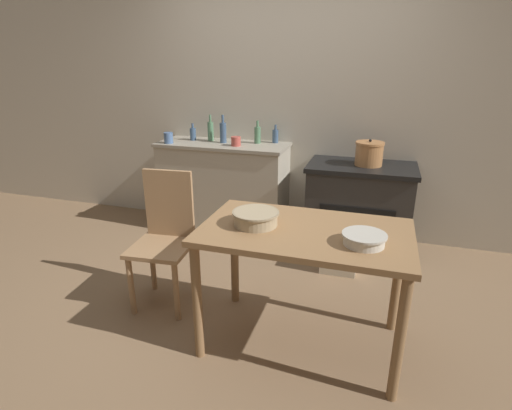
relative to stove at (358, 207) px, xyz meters
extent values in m
plane|color=#896B4C|center=(-0.76, -1.27, -0.40)|extent=(14.00, 14.00, 0.00)
cube|color=beige|center=(-0.76, 0.32, 0.87)|extent=(8.00, 0.07, 2.55)
cube|color=#B2A893|center=(-1.34, 0.03, 0.04)|extent=(1.26, 0.49, 0.88)
cube|color=gray|center=(-1.34, 0.03, 0.49)|extent=(1.29, 0.52, 0.03)
cube|color=#2D2B28|center=(0.00, 0.00, -0.02)|extent=(0.90, 0.56, 0.76)
cube|color=black|center=(0.00, 0.00, 0.38)|extent=(0.94, 0.60, 0.04)
cube|color=black|center=(0.00, -0.28, -0.07)|extent=(0.63, 0.01, 0.32)
cube|color=#997047|center=(-0.23, -1.50, 0.35)|extent=(1.20, 0.71, 0.03)
cylinder|color=olive|center=(-0.78, -1.80, -0.04)|extent=(0.06, 0.06, 0.73)
cylinder|color=olive|center=(0.32, -1.80, -0.04)|extent=(0.06, 0.06, 0.73)
cylinder|color=olive|center=(-0.78, -1.19, -0.04)|extent=(0.06, 0.06, 0.73)
cylinder|color=olive|center=(0.32, -1.19, -0.04)|extent=(0.06, 0.06, 0.73)
cube|color=#A87F56|center=(-1.25, -1.38, 0.05)|extent=(0.44, 0.44, 0.03)
cube|color=#A87F56|center=(-1.27, -1.19, 0.31)|extent=(0.36, 0.06, 0.49)
cylinder|color=#A87F56|center=(-1.40, -1.56, -0.19)|extent=(0.04, 0.04, 0.43)
cylinder|color=#A87F56|center=(-1.07, -1.53, -0.19)|extent=(0.04, 0.04, 0.43)
cylinder|color=#A87F56|center=(-1.43, -1.23, -0.19)|extent=(0.04, 0.04, 0.43)
cylinder|color=#A87F56|center=(-1.10, -1.20, -0.19)|extent=(0.04, 0.04, 0.43)
cube|color=beige|center=(-0.10, -0.52, -0.25)|extent=(0.29, 0.20, 0.31)
cylinder|color=#B77A47|center=(0.05, 0.00, 0.49)|extent=(0.24, 0.24, 0.19)
cylinder|color=#B77A47|center=(0.05, 0.00, 0.60)|extent=(0.25, 0.25, 0.02)
sphere|color=black|center=(0.05, 0.00, 0.62)|extent=(0.02, 0.02, 0.02)
cylinder|color=tan|center=(-0.51, -1.52, 0.41)|extent=(0.25, 0.25, 0.08)
cylinder|color=tan|center=(-0.51, -1.52, 0.44)|extent=(0.27, 0.27, 0.01)
cylinder|color=silver|center=(0.10, -1.60, 0.39)|extent=(0.21, 0.21, 0.06)
cylinder|color=beige|center=(0.10, -1.60, 0.42)|extent=(0.23, 0.23, 0.01)
cylinder|color=#517F5B|center=(-1.50, 0.11, 0.60)|extent=(0.06, 0.06, 0.19)
cylinder|color=#517F5B|center=(-1.50, 0.11, 0.73)|extent=(0.02, 0.02, 0.07)
cylinder|color=#3D5675|center=(-1.34, 0.06, 0.61)|extent=(0.06, 0.06, 0.19)
cylinder|color=#3D5675|center=(-1.34, 0.06, 0.74)|extent=(0.02, 0.02, 0.08)
cylinder|color=#3D5675|center=(-1.68, 0.08, 0.57)|extent=(0.06, 0.06, 0.12)
cylinder|color=#3D5675|center=(-1.68, 0.08, 0.65)|extent=(0.02, 0.02, 0.05)
cylinder|color=#517F5B|center=(-1.01, 0.13, 0.59)|extent=(0.06, 0.06, 0.16)
cylinder|color=#517F5B|center=(-1.01, 0.13, 0.70)|extent=(0.02, 0.02, 0.06)
cylinder|color=#3D5675|center=(-0.86, 0.20, 0.57)|extent=(0.06, 0.06, 0.13)
cylinder|color=#3D5675|center=(-0.86, 0.20, 0.66)|extent=(0.02, 0.02, 0.05)
cylinder|color=#B74C42|center=(-1.17, -0.06, 0.55)|extent=(0.09, 0.09, 0.09)
cylinder|color=#4C6B99|center=(-1.84, -0.13, 0.56)|extent=(0.09, 0.09, 0.10)
camera|label=1|loc=(0.13, -3.57, 1.27)|focal=28.00mm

